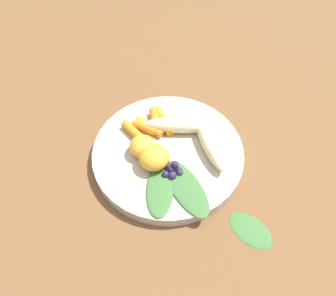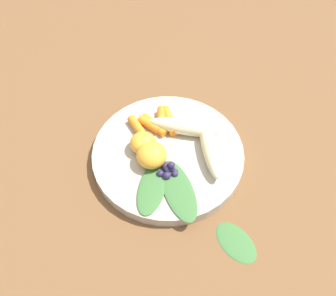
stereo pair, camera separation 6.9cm
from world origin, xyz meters
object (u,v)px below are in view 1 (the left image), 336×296
bowl (168,155)px  orange_segment_near (154,157)px  banana_peeled_left (180,125)px  banana_peeled_right (209,142)px  kale_leaf_stray (251,230)px

bowl → orange_segment_near: (0.01, 0.04, 0.03)m
banana_peeled_left → banana_peeled_right: same height
kale_leaf_stray → banana_peeled_right: bearing=155.6°
orange_segment_near → kale_leaf_stray: (-0.20, 0.02, -0.04)m
bowl → banana_peeled_right: size_ratio=2.10×
banana_peeled_right → kale_leaf_stray: banana_peeled_right is taller
banana_peeled_right → orange_segment_near: bearing=93.2°
banana_peeled_left → kale_leaf_stray: (-0.20, 0.11, -0.03)m
bowl → orange_segment_near: orange_segment_near is taller
kale_leaf_stray → orange_segment_near: bearing=-172.2°
orange_segment_near → banana_peeled_right: bearing=-129.0°
orange_segment_near → kale_leaf_stray: 0.20m
banana_peeled_left → orange_segment_near: 0.09m
orange_segment_near → kale_leaf_stray: orange_segment_near is taller
bowl → kale_leaf_stray: size_ratio=3.42×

